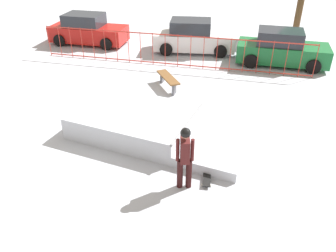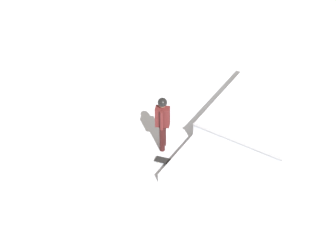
{
  "view_description": "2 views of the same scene",
  "coord_description": "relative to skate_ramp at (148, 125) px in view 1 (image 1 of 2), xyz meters",
  "views": [
    {
      "loc": [
        4.36,
        -8.63,
        5.74
      ],
      "look_at": [
        1.94,
        -0.87,
        0.9
      ],
      "focal_mm": 36.4,
      "sensor_mm": 36.0,
      "label": 1
    },
    {
      "loc": [
        10.88,
        2.04,
        8.68
      ],
      "look_at": [
        2.92,
        -1.93,
        1.0
      ],
      "focal_mm": 47.7,
      "sensor_mm": 36.0,
      "label": 2
    }
  ],
  "objects": [
    {
      "name": "skateboard",
      "position": [
        2.23,
        -1.64,
        -0.24
      ],
      "size": [
        0.36,
        0.82,
        0.09
      ],
      "rotation": [
        0.0,
        0.0,
        4.87
      ],
      "color": "black",
      "rests_on": "ground"
    },
    {
      "name": "parked_car_white",
      "position": [
        -0.59,
        8.35,
        0.41
      ],
      "size": [
        4.35,
        2.52,
        1.6
      ],
      "rotation": [
        0.0,
        0.0,
        0.19
      ],
      "color": "white",
      "rests_on": "ground"
    },
    {
      "name": "parked_car_red",
      "position": [
        -6.42,
        7.94,
        0.41
      ],
      "size": [
        4.2,
        2.14,
        1.6
      ],
      "rotation": [
        0.0,
        0.0,
        0.07
      ],
      "color": "red",
      "rests_on": "ground"
    },
    {
      "name": "skate_ramp",
      "position": [
        0.0,
        0.0,
        0.0
      ],
      "size": [
        5.64,
        3.13,
        0.74
      ],
      "rotation": [
        0.0,
        0.0,
        -0.1
      ],
      "color": "silver",
      "rests_on": "ground"
    },
    {
      "name": "ground_plane",
      "position": [
        -1.04,
        0.07,
        -0.32
      ],
      "size": [
        60.0,
        60.0,
        0.0
      ],
      "primitive_type": "plane",
      "color": "#B2B7C1"
    },
    {
      "name": "parked_car_green",
      "position": [
        3.78,
        7.72,
        0.41
      ],
      "size": [
        4.17,
        2.07,
        1.6
      ],
      "rotation": [
        0.0,
        0.0,
        0.05
      ],
      "color": "#196B33",
      "rests_on": "ground"
    },
    {
      "name": "skater",
      "position": [
        1.73,
        -2.1,
        0.69
      ],
      "size": [
        0.42,
        0.43,
        1.73
      ],
      "rotation": [
        0.0,
        0.0,
        5.02
      ],
      "color": "black",
      "rests_on": "ground"
    },
    {
      "name": "perimeter_fence",
      "position": [
        -1.04,
        5.95,
        0.45
      ],
      "size": [
        12.48,
        0.83,
        1.5
      ],
      "rotation": [
        0.0,
        0.0,
        0.06
      ],
      "color": "#B22D23",
      "rests_on": "ground"
    },
    {
      "name": "park_bench",
      "position": [
        -0.45,
        3.55,
        0.04
      ],
      "size": [
        1.31,
        1.5,
        0.48
      ],
      "rotation": [
        0.0,
        0.0,
        5.39
      ],
      "color": "brown",
      "rests_on": "ground"
    }
  ]
}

